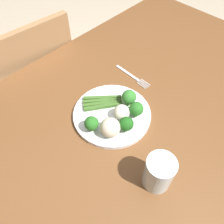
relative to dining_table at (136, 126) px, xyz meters
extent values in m
cube|color=#B7A88E|center=(0.00, 0.00, -0.66)|extent=(6.00, 6.00, 0.02)
cube|color=brown|center=(0.00, 0.00, 0.07)|extent=(1.46, 0.95, 0.04)
cylinder|color=brown|center=(-0.67, -0.41, -0.30)|extent=(0.07, 0.07, 0.70)
cube|color=#9E754C|center=(0.07, -0.69, -0.19)|extent=(0.44, 0.44, 0.02)
cube|color=#9E754C|center=(0.09, -0.51, 0.02)|extent=(0.38, 0.06, 0.40)
cylinder|color=#9E754C|center=(-0.11, -0.85, -0.42)|extent=(0.04, 0.04, 0.45)
cylinder|color=#9E754C|center=(0.22, -0.88, -0.42)|extent=(0.04, 0.04, 0.45)
cylinder|color=#9E754C|center=(-0.08, -0.51, -0.42)|extent=(0.04, 0.04, 0.45)
cylinder|color=#9E754C|center=(0.26, -0.54, -0.42)|extent=(0.04, 0.04, 0.45)
cylinder|color=white|center=(0.08, -0.05, 0.10)|extent=(0.26, 0.26, 0.01)
cube|color=#3D6626|center=(0.06, -0.12, 0.11)|extent=(0.10, 0.10, 0.01)
cube|color=#3D6626|center=(0.07, -0.11, 0.11)|extent=(0.11, 0.09, 0.01)
cube|color=#3D6626|center=(0.08, -0.10, 0.11)|extent=(0.11, 0.09, 0.01)
cube|color=#3D6626|center=(0.08, -0.09, 0.11)|extent=(0.12, 0.08, 0.01)
cylinder|color=#568E33|center=(0.17, -0.05, 0.12)|extent=(0.02, 0.02, 0.02)
sphere|color=#286B23|center=(0.17, -0.05, 0.14)|extent=(0.04, 0.04, 0.04)
cylinder|color=#568E33|center=(0.03, 0.01, 0.12)|extent=(0.02, 0.02, 0.02)
sphere|color=#286B23|center=(0.03, 0.01, 0.14)|extent=(0.05, 0.05, 0.05)
cylinder|color=#4C7F2B|center=(0.10, 0.03, 0.12)|extent=(0.02, 0.02, 0.02)
sphere|color=#1E5B1C|center=(0.10, 0.03, 0.14)|extent=(0.04, 0.04, 0.04)
cylinder|color=#609E3D|center=(0.01, -0.04, 0.12)|extent=(0.02, 0.02, 0.02)
sphere|color=#337A2D|center=(0.01, -0.04, 0.14)|extent=(0.05, 0.05, 0.05)
sphere|color=silver|center=(0.07, -0.02, 0.13)|extent=(0.05, 0.05, 0.05)
sphere|color=beige|center=(0.14, 0.00, 0.14)|extent=(0.06, 0.06, 0.06)
cube|color=silver|center=(-0.11, -0.15, 0.10)|extent=(0.01, 0.12, 0.00)
cube|color=silver|center=(-0.10, -0.07, 0.10)|extent=(0.00, 0.05, 0.00)
cube|color=silver|center=(-0.10, -0.07, 0.10)|extent=(0.00, 0.05, 0.00)
cube|color=silver|center=(-0.11, -0.07, 0.10)|extent=(0.00, 0.05, 0.00)
cube|color=silver|center=(-0.12, -0.07, 0.10)|extent=(0.00, 0.05, 0.00)
cylinder|color=silver|center=(0.16, 0.19, 0.15)|extent=(0.08, 0.08, 0.11)
camera|label=1|loc=(0.41, 0.27, 0.72)|focal=36.96mm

